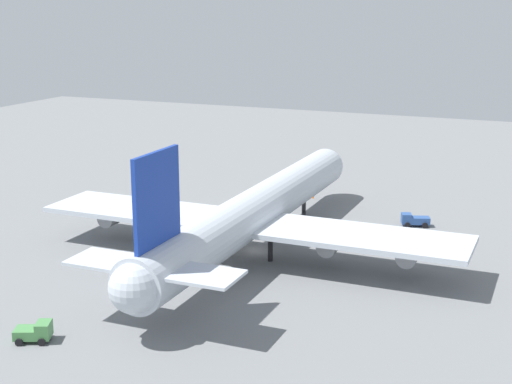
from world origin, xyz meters
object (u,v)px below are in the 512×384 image
maintenance_van (414,220)px  cargo_airplane (255,212)px  safety_cone_nose (313,196)px  baggage_tug (35,332)px

maintenance_van → cargo_airplane: bearing=139.3°
maintenance_van → safety_cone_nose: bearing=62.9°
maintenance_van → safety_cone_nose: maintenance_van is taller
maintenance_van → safety_cone_nose: 23.37m
baggage_tug → cargo_airplane: bearing=-15.5°
baggage_tug → maintenance_van: bearing=-26.4°
maintenance_van → baggage_tug: 64.64m
baggage_tug → safety_cone_nose: bearing=-6.6°
cargo_airplane → maintenance_van: cargo_airplane is taller
cargo_airplane → baggage_tug: size_ratio=16.33×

